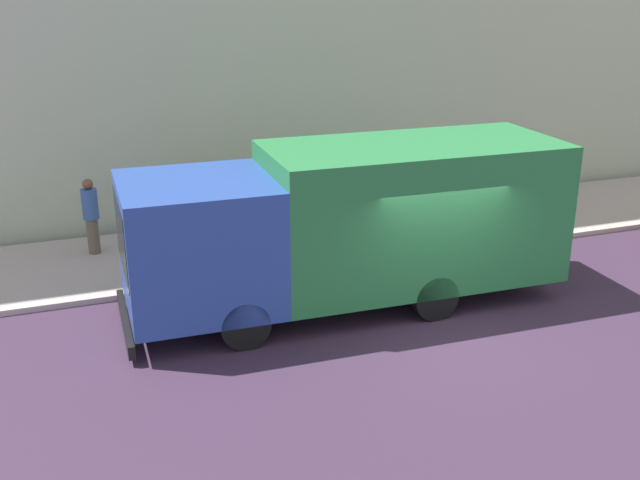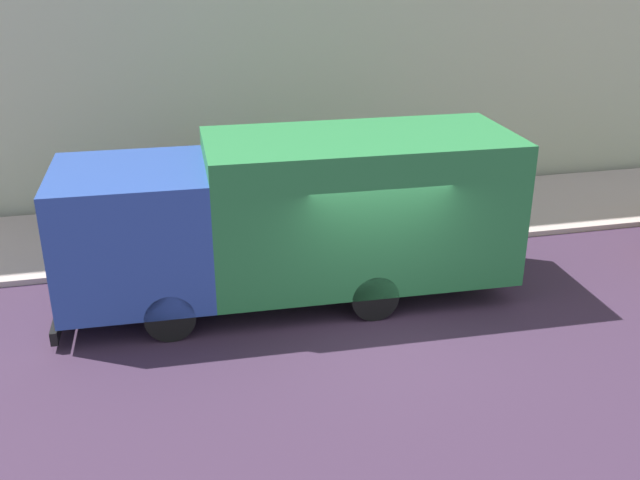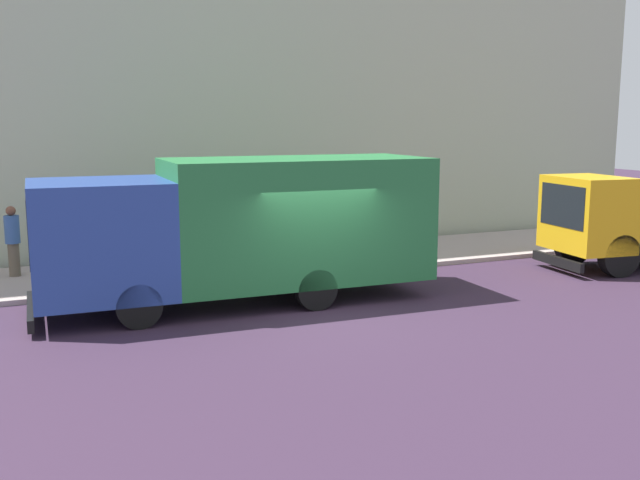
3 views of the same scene
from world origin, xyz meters
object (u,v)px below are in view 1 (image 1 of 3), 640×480
Objects in this scene: pedestrian_standing at (91,214)px; pedestrian_third at (204,210)px; large_utility_truck at (352,221)px; street_sign_post at (342,193)px; pedestrian_walking at (213,197)px.

pedestrian_standing is 2.50m from pedestrian_third.
large_utility_truck is at bearing -90.67° from pedestrian_third.
large_utility_truck is 4.43m from pedestrian_third.
pedestrian_third is 0.63× the size of street_sign_post.
large_utility_truck is at bearing 17.03° from pedestrian_standing.
pedestrian_walking is 3.55m from street_sign_post.
street_sign_post is at bearing -64.72° from pedestrian_third.
pedestrian_walking is (4.64, 1.69, -0.65)m from large_utility_truck.
street_sign_post is at bearing -14.65° from large_utility_truck.
street_sign_post is (1.96, -0.56, -0.03)m from large_utility_truck.
large_utility_truck is 4.88× the size of pedestrian_standing.
pedestrian_third is at bearing -168.61° from pedestrian_walking.
pedestrian_walking is 2.87m from pedestrian_standing.
pedestrian_walking is at bearing 21.40° from large_utility_truck.
pedestrian_walking is at bearing 68.04° from pedestrian_standing.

